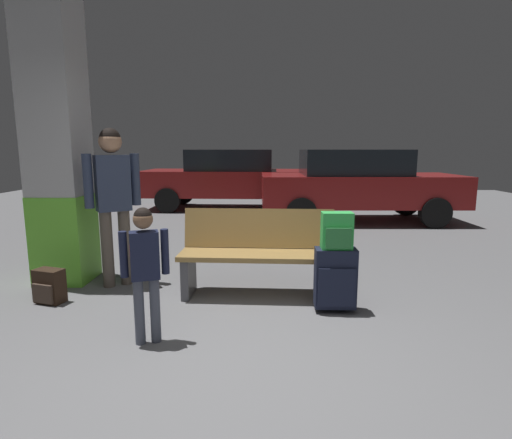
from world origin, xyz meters
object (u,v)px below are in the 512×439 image
Objects in this scene: structural_pillar at (58,145)px; parked_car_far at (226,177)px; parked_car_near at (357,183)px; suitcase at (335,278)px; backpack_bright at (337,231)px; backpack_dark_floor at (49,286)px; bench at (258,253)px; adult at (113,190)px; child at (145,261)px.

parked_car_far is (1.35, 5.91, -0.75)m from structural_pillar.
structural_pillar is at bearing -136.37° from parked_car_near.
backpack_bright reaches higher than suitcase.
suitcase is 0.15× the size of parked_car_far.
backpack_dark_floor is 6.76m from parked_car_far.
structural_pillar is 6.11m from parked_car_far.
backpack_bright is 5.14m from parked_car_near.
bench is at bearing -82.07° from parked_car_far.
adult is at bearing 170.63° from bench.
parked_car_far is 3.46m from parked_car_near.
parked_car_far reaches higher than suitcase.
child is 1.61m from adult.
backpack_bright is at bearing -104.86° from parked_car_near.
adult is at bearing -15.12° from structural_pillar.
backpack_bright is at bearing -17.15° from adult.
suitcase is 0.15× the size of parked_car_near.
adult is 0.42× the size of parked_car_near.
adult is (-2.31, 0.71, 0.75)m from suitcase.
backpack_bright is at bearing -31.76° from bench.
backpack_dark_floor is at bearing -77.66° from structural_pillar.
backpack_bright is at bearing -75.11° from suitcase.
child is (1.38, -1.55, -0.89)m from structural_pillar.
backpack_bright reaches higher than backpack_dark_floor.
bench reaches higher than suitcase.
bench is at bearing -114.40° from parked_car_near.
parked_car_near is at bearing 75.14° from backpack_bright.
parked_car_near is at bearing 62.74° from child.
structural_pillar is at bearing 131.55° from child.
adult reaches higher than backpack_dark_floor.
backpack_bright is 1.72m from child.
structural_pillar reaches higher than child.
backpack_bright is (0.00, -0.00, 0.45)m from suitcase.
child is at bearing -157.22° from backpack_bright.
adult is (0.65, -0.18, -0.49)m from structural_pillar.
parked_car_near is (3.63, 4.25, -0.27)m from adult.
adult is at bearing -96.50° from parked_car_far.
parked_car_near is (1.32, 4.97, 0.03)m from backpack_bright.
parked_car_far is at bearing 83.50° from adult.
structural_pillar is 0.83m from adult.
parked_car_far is at bearing 90.23° from child.
backpack_dark_floor is 0.08× the size of parked_car_far.
structural_pillar is 3.19m from backpack_bright.
bench is 1.42m from child.
adult is at bearing 162.85° from backpack_bright.
parked_car_near is (4.12, 4.80, 0.64)m from backpack_dark_floor.
structural_pillar is 2.26m from child.
backpack_dark_floor is at bearing 176.52° from suitcase.
parked_car_near is at bearing 75.14° from suitcase.
suitcase is 0.56× the size of child.
child is at bearing -117.26° from parked_car_near.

